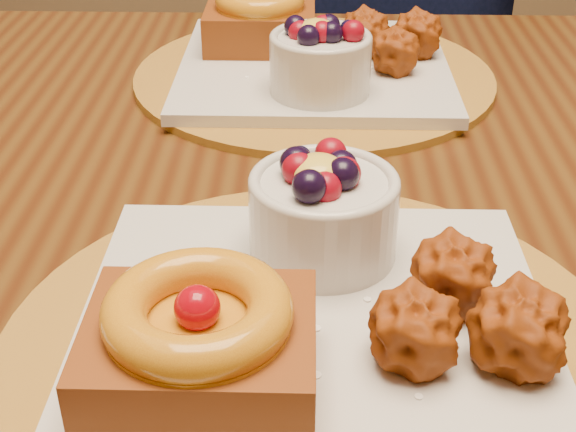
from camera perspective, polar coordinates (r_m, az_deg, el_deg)
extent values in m
cube|color=#3A1B0A|center=(0.68, 1.82, 1.19)|extent=(1.60, 0.90, 0.04)
cylinder|color=brown|center=(0.48, 1.85, -9.55)|extent=(0.38, 0.38, 0.01)
cube|color=beige|center=(0.48, 1.87, -8.64)|extent=(0.28, 0.28, 0.01)
cube|color=#512507|center=(0.43, -6.22, -9.83)|extent=(0.12, 0.10, 0.04)
torus|color=#A14E09|center=(0.41, -6.46, -6.74)|extent=(0.10, 0.10, 0.02)
sphere|color=maroon|center=(0.41, -6.48, -6.51)|extent=(0.02, 0.02, 0.02)
sphere|color=#943B0A|center=(0.49, 11.51, -4.14)|extent=(0.05, 0.05, 0.05)
sphere|color=#943B0A|center=(0.44, 8.87, -8.03)|extent=(0.05, 0.05, 0.05)
sphere|color=#943B0A|center=(0.46, 15.98, -7.94)|extent=(0.05, 0.05, 0.05)
cylinder|color=beige|center=(0.52, 2.52, -0.13)|extent=(0.10, 0.10, 0.05)
torus|color=beige|center=(0.51, 2.59, 2.46)|extent=(0.10, 0.10, 0.01)
ellipsoid|color=gold|center=(0.51, 2.16, 3.26)|extent=(0.03, 0.03, 0.02)
cylinder|color=brown|center=(0.87, 1.85, 9.93)|extent=(0.38, 0.38, 0.01)
cube|color=beige|center=(0.86, 1.86, 10.55)|extent=(0.28, 0.28, 0.01)
cube|color=#512507|center=(0.90, -1.98, 13.32)|extent=(0.12, 0.10, 0.04)
torus|color=#A14E09|center=(0.89, -2.01, 15.09)|extent=(0.10, 0.10, 0.02)
sphere|color=#943B0A|center=(0.83, 7.57, 11.50)|extent=(0.05, 0.05, 0.05)
sphere|color=#943B0A|center=(0.88, 5.41, 12.71)|extent=(0.05, 0.05, 0.05)
sphere|color=#943B0A|center=(0.88, 9.12, 12.58)|extent=(0.05, 0.05, 0.05)
cylinder|color=beige|center=(0.78, 2.31, 10.68)|extent=(0.10, 0.10, 0.05)
torus|color=beige|center=(0.77, 2.35, 12.56)|extent=(0.10, 0.10, 0.01)
ellipsoid|color=gold|center=(0.76, 2.06, 13.14)|extent=(0.03, 0.03, 0.02)
cube|color=black|center=(1.63, 7.41, 7.64)|extent=(0.44, 0.44, 0.04)
cylinder|color=black|center=(1.58, 0.54, -2.12)|extent=(0.03, 0.03, 0.40)
cylinder|color=black|center=(1.60, 13.48, -2.66)|extent=(0.03, 0.03, 0.40)
cylinder|color=black|center=(1.89, 1.36, 3.89)|extent=(0.03, 0.03, 0.40)
cylinder|color=black|center=(1.90, 12.21, 3.39)|extent=(0.03, 0.03, 0.40)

